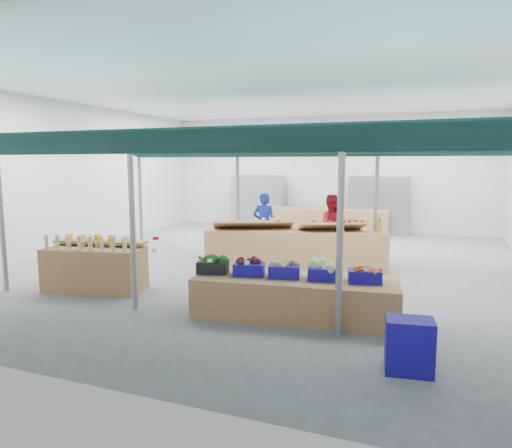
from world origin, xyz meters
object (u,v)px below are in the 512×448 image
object	(u,v)px
bottle_shelf	(96,267)
vendor_left	(264,224)
crate_stack	(409,346)
fruit_counter	(296,248)
vendor_right	(330,227)
veg_counter	(295,297)

from	to	relation	value
bottle_shelf	vendor_left	size ratio (longest dim) A/B	1.19
crate_stack	vendor_left	world-z (taller)	vendor_left
fruit_counter	vendor_right	size ratio (longest dim) A/B	2.50
vendor_right	crate_stack	bearing A→B (deg)	97.98
crate_stack	fruit_counter	bearing A→B (deg)	119.84
bottle_shelf	fruit_counter	xyz separation A→B (m)	(3.15, 3.27, -0.00)
bottle_shelf	vendor_left	xyz separation A→B (m)	(1.95, 4.37, 0.39)
vendor_right	veg_counter	bearing A→B (deg)	82.48
fruit_counter	vendor_left	world-z (taller)	vendor_left
veg_counter	vendor_left	world-z (taller)	vendor_left
fruit_counter	vendor_left	bearing A→B (deg)	125.26
veg_counter	vendor_left	distance (m)	5.04
veg_counter	crate_stack	distance (m)	2.35
fruit_counter	crate_stack	distance (m)	5.63
bottle_shelf	crate_stack	world-z (taller)	bottle_shelf
vendor_left	vendor_right	size ratio (longest dim) A/B	1.00
veg_counter	fruit_counter	xyz separation A→B (m)	(-0.97, 3.42, 0.14)
veg_counter	vendor_left	bearing A→B (deg)	109.11
fruit_counter	vendor_left	xyz separation A→B (m)	(-1.20, 1.10, 0.39)
veg_counter	vendor_left	size ratio (longest dim) A/B	1.93
vendor_left	bottle_shelf	bearing A→B (deg)	53.75
fruit_counter	crate_stack	bearing A→B (deg)	-72.39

